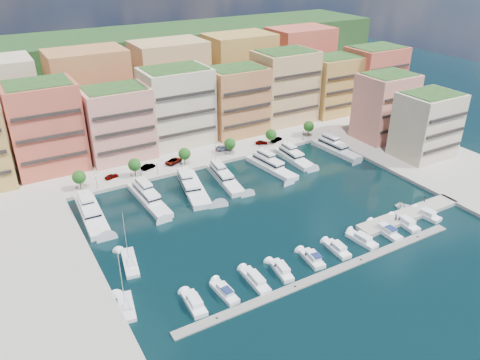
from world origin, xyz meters
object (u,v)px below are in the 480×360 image
(tree_2, at_px, (185,154))
(yacht_5, at_px, (293,157))
(lamppost_0, at_px, (96,180))
(tree_0, at_px, (79,177))
(person_0, at_px, (396,217))
(tree_3, at_px, (230,144))
(cruiser_4, at_px, (312,259))
(yacht_0, at_px, (91,212))
(cruiser_3, at_px, (281,270))
(car_5, at_px, (276,139))
(lamppost_4, at_px, (303,133))
(tender_1, at_px, (380,217))
(cruiser_8, at_px, (406,223))
(yacht_6, at_px, (335,148))
(cruiser_0, at_px, (194,304))
(cruiser_5, at_px, (337,249))
(tender_3, at_px, (400,203))
(lamppost_2, at_px, (211,154))
(yacht_3, at_px, (224,177))
(car_4, at_px, (261,142))
(yacht_4, at_px, (270,166))
(tender_2, at_px, (403,206))
(sailboat_1, at_px, (130,263))
(car_2, at_px, (174,161))
(yacht_1, at_px, (148,198))
(lamppost_1, at_px, (157,166))
(car_1, at_px, (148,167))
(cruiser_2, at_px, (255,281))
(cruiser_7, at_px, (386,231))
(car_3, at_px, (224,148))
(sailboat_0, at_px, (127,307))
(tree_5, at_px, (309,126))
(tree_4, at_px, (271,135))
(lamppost_3, at_px, (260,143))
(cruiser_9, at_px, (427,215))
(cruiser_6, at_px, (362,240))
(car_0, at_px, (112,176))
(tree_1, at_px, (134,165))
(person_1, at_px, (425,199))

(tree_2, relative_size, yacht_5, 0.33)
(lamppost_0, bearing_deg, tree_0, 150.10)
(person_0, bearing_deg, tree_3, 5.33)
(lamppost_0, xyz_separation_m, cruiser_4, (32.67, -55.79, -3.26))
(yacht_0, bearing_deg, tree_0, 86.41)
(cruiser_3, bearing_deg, car_5, 56.85)
(lamppost_4, bearing_deg, tender_1, -104.68)
(cruiser_8, bearing_deg, lamppost_4, 79.79)
(yacht_6, xyz_separation_m, cruiser_0, (-72.93, -44.61, -0.66))
(cruiser_5, bearing_deg, lamppost_0, 125.58)
(cruiser_4, relative_size, tender_3, 4.32)
(cruiser_8, bearing_deg, lamppost_2, 114.95)
(yacht_3, xyz_separation_m, car_4, (23.22, 16.00, 0.49))
(yacht_4, xyz_separation_m, tender_2, (17.83, -37.43, -0.67))
(yacht_0, bearing_deg, tender_3, -25.87)
(yacht_5, height_order, sailboat_1, sailboat_1)
(car_2, bearing_deg, yacht_1, 116.08)
(lamppost_1, xyz_separation_m, lamppost_4, (54.00, 0.00, 0.00))
(lamppost_4, distance_m, car_5, 9.66)
(car_1, bearing_deg, yacht_6, -122.11)
(cruiser_2, bearing_deg, tender_3, 8.89)
(cruiser_7, relative_size, tender_2, 2.24)
(yacht_5, xyz_separation_m, car_5, (2.84, 13.87, 0.58))
(cruiser_7, bearing_deg, car_3, 100.23)
(tender_3, bearing_deg, tender_1, 120.19)
(sailboat_0, relative_size, tender_2, 3.24)
(tree_2, height_order, tree_5, same)
(cruiser_2, xyz_separation_m, car_5, (45.56, 59.71, 1.24))
(sailboat_1, xyz_separation_m, tender_1, (61.51, -13.46, 0.06))
(tree_2, distance_m, tree_4, 32.00)
(lamppost_1, relative_size, car_1, 0.90)
(sailboat_0, distance_m, car_1, 60.54)
(lamppost_3, distance_m, yacht_5, 12.21)
(cruiser_3, relative_size, cruiser_7, 0.86)
(tender_1, distance_m, car_2, 64.65)
(cruiser_3, height_order, cruiser_9, same)
(car_4, xyz_separation_m, car_5, (5.86, -0.54, 0.09))
(cruiser_6, bearing_deg, cruiser_2, -179.98)
(yacht_1, relative_size, car_0, 5.32)
(lamppost_4, relative_size, cruiser_4, 0.57)
(cruiser_5, relative_size, car_4, 1.82)
(sailboat_1, bearing_deg, tree_1, 69.41)
(tree_1, relative_size, yacht_3, 0.27)
(cruiser_7, relative_size, sailboat_1, 0.69)
(cruiser_2, distance_m, car_2, 61.43)
(cruiser_4, xyz_separation_m, car_3, (11.20, 61.86, 1.28))
(tree_4, distance_m, person_1, 55.34)
(yacht_4, xyz_separation_m, sailboat_1, (-53.04, -25.03, -0.79))
(lamppost_4, relative_size, car_5, 0.88)
(cruiser_5, bearing_deg, cruiser_0, -179.99)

